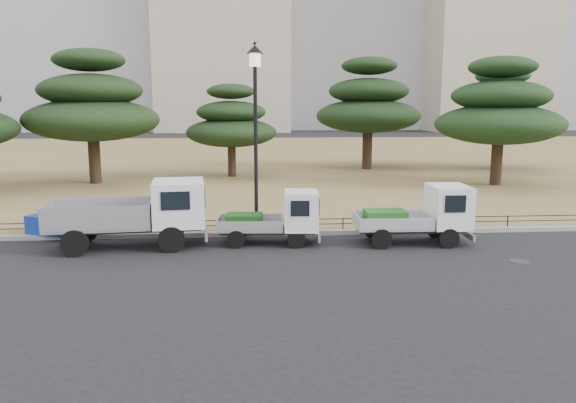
{
  "coord_description": "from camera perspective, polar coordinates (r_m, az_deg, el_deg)",
  "views": [
    {
      "loc": [
        -1.38,
        -16.37,
        4.48
      ],
      "look_at": [
        0.0,
        2.0,
        1.3
      ],
      "focal_mm": 35.0,
      "sensor_mm": 36.0,
      "label": 1
    }
  ],
  "objects": [
    {
      "name": "tarp_pile",
      "position": [
        20.75,
        -22.84,
        -2.0
      ],
      "size": [
        1.67,
        1.49,
        0.92
      ],
      "rotation": [
        0.0,
        0.0,
        -0.42
      ],
      "color": "#1433A2",
      "rests_on": "lawn"
    },
    {
      "name": "ground",
      "position": [
        17.03,
        0.51,
        -5.46
      ],
      "size": [
        220.0,
        220.0,
        0.0
      ],
      "primitive_type": "plane",
      "color": "black"
    },
    {
      "name": "pine_east_far",
      "position": [
        40.98,
        20.76,
        8.59
      ],
      "size": [
        6.76,
        6.76,
        6.79
      ],
      "color": "black",
      "rests_on": "lawn"
    },
    {
      "name": "street_lamp",
      "position": [
        19.28,
        -3.34,
        9.55
      ],
      "size": [
        0.56,
        0.56,
        6.29
      ],
      "color": "black",
      "rests_on": "lawn"
    },
    {
      "name": "truck_large",
      "position": [
        18.37,
        -15.04,
        -0.93
      ],
      "size": [
        4.98,
        2.37,
        2.1
      ],
      "rotation": [
        0.0,
        0.0,
        0.1
      ],
      "color": "black",
      "rests_on": "ground"
    },
    {
      "name": "manhole",
      "position": [
        17.68,
        22.47,
        -5.64
      ],
      "size": [
        0.6,
        0.6,
        0.01
      ],
      "primitive_type": "cylinder",
      "color": "#2D2D30",
      "rests_on": "ground"
    },
    {
      "name": "truck_kei_rear",
      "position": [
        18.79,
        13.35,
        -1.31
      ],
      "size": [
        3.68,
        1.68,
        1.9
      ],
      "rotation": [
        0.0,
        0.0,
        -0.03
      ],
      "color": "black",
      "rests_on": "ground"
    },
    {
      "name": "pine_center_left",
      "position": [
        34.39,
        -5.78,
        7.91
      ],
      "size": [
        5.49,
        5.49,
        5.59
      ],
      "color": "black",
      "rests_on": "lawn"
    },
    {
      "name": "pine_east_near",
      "position": [
        32.59,
        20.71,
        8.55
      ],
      "size": [
        6.82,
        6.82,
        6.89
      ],
      "color": "black",
      "rests_on": "lawn"
    },
    {
      "name": "pipe_fence",
      "position": [
        19.6,
        -0.16,
        -2.11
      ],
      "size": [
        38.0,
        0.04,
        0.4
      ],
      "color": "black",
      "rests_on": "lawn"
    },
    {
      "name": "pine_center_right",
      "position": [
        38.61,
        8.15,
        9.7
      ],
      "size": [
        7.05,
        7.05,
        7.48
      ],
      "color": "black",
      "rests_on": "lawn"
    },
    {
      "name": "pine_west_near",
      "position": [
        33.0,
        -19.33,
        9.09
      ],
      "size": [
        7.35,
        7.35,
        7.34
      ],
      "color": "black",
      "rests_on": "lawn"
    },
    {
      "name": "lawn",
      "position": [
        47.2,
        -2.61,
        4.43
      ],
      "size": [
        120.0,
        56.0,
        0.15
      ],
      "primitive_type": "cube",
      "color": "olive",
      "rests_on": "ground"
    },
    {
      "name": "truck_kei_front",
      "position": [
        18.25,
        -1.16,
        -1.67
      ],
      "size": [
        3.33,
        1.61,
        1.72
      ],
      "rotation": [
        0.0,
        0.0,
        -0.07
      ],
      "color": "black",
      "rests_on": "ground"
    },
    {
      "name": "curb",
      "position": [
        19.53,
        -0.13,
        -3.23
      ],
      "size": [
        120.0,
        0.25,
        0.16
      ],
      "primitive_type": "cube",
      "color": "gray",
      "rests_on": "ground"
    }
  ]
}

